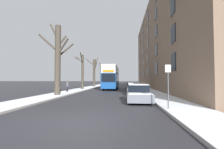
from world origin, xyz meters
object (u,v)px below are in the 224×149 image
(parked_car_1, at_px, (134,89))
(double_decker_bus, at_px, (111,76))
(bare_tree_left_1, at_px, (82,71))
(bare_tree_left_3, at_px, (101,75))
(parked_car_3, at_px, (130,85))
(bare_tree_left_2, at_px, (94,71))
(pedestrian_left_sidewalk, at_px, (67,86))
(parked_car_0, at_px, (138,93))
(street_sign_post, at_px, (168,84))
(bare_tree_left_0, at_px, (58,57))
(parked_car_2, at_px, (132,87))

(parked_car_1, bearing_deg, double_decker_bus, 110.09)
(parked_car_1, bearing_deg, bare_tree_left_1, 139.52)
(bare_tree_left_1, bearing_deg, bare_tree_left_3, 89.39)
(parked_car_1, bearing_deg, parked_car_3, 90.00)
(bare_tree_left_2, distance_m, pedestrian_left_sidewalk, 16.66)
(parked_car_0, bearing_deg, double_decker_bus, 102.95)
(bare_tree_left_3, bearing_deg, street_sign_post, -75.12)
(parked_car_0, bearing_deg, pedestrian_left_sidewalk, 140.70)
(bare_tree_left_1, bearing_deg, parked_car_0, -57.07)
(bare_tree_left_0, distance_m, parked_car_3, 17.26)
(bare_tree_left_3, xyz_separation_m, parked_car_0, (8.49, -33.31, -2.73))
(bare_tree_left_1, relative_size, parked_car_1, 1.47)
(pedestrian_left_sidewalk, bearing_deg, parked_car_2, -92.41)
(bare_tree_left_2, bearing_deg, bare_tree_left_1, -90.00)
(bare_tree_left_0, height_order, parked_car_1, bare_tree_left_0)
(parked_car_1, height_order, parked_car_2, parked_car_2)
(double_decker_bus, relative_size, parked_car_2, 2.65)
(bare_tree_left_2, height_order, street_sign_post, bare_tree_left_2)
(bare_tree_left_3, relative_size, parked_car_0, 1.58)
(double_decker_bus, distance_m, parked_car_3, 4.43)
(bare_tree_left_0, height_order, pedestrian_left_sidewalk, bare_tree_left_0)
(bare_tree_left_1, distance_m, double_decker_bus, 5.76)
(double_decker_bus, height_order, parked_car_2, double_decker_bus)
(parked_car_0, height_order, parked_car_3, parked_car_3)
(bare_tree_left_1, xyz_separation_m, bare_tree_left_2, (0.00, 10.38, 0.50))
(parked_car_0, distance_m, street_sign_post, 4.18)
(parked_car_0, height_order, pedestrian_left_sidewalk, pedestrian_left_sidewalk)
(bare_tree_left_2, xyz_separation_m, parked_car_3, (8.70, -6.02, -3.24))
(bare_tree_left_0, bearing_deg, street_sign_post, -35.46)
(parked_car_0, relative_size, street_sign_post, 1.66)
(bare_tree_left_2, xyz_separation_m, parked_car_0, (8.70, -23.81, -3.25))
(bare_tree_left_2, height_order, pedestrian_left_sidewalk, bare_tree_left_2)
(parked_car_0, distance_m, parked_car_2, 11.50)
(double_decker_bus, height_order, parked_car_1, double_decker_bus)
(parked_car_1, xyz_separation_m, street_sign_post, (1.39, -9.85, 0.89))
(parked_car_3, bearing_deg, bare_tree_left_1, -153.42)
(pedestrian_left_sidewalk, bearing_deg, parked_car_1, -125.51)
(parked_car_2, bearing_deg, bare_tree_left_1, 167.45)
(bare_tree_left_2, distance_m, double_decker_bus, 9.23)
(bare_tree_left_1, height_order, bare_tree_left_3, bare_tree_left_3)
(parked_car_2, bearing_deg, bare_tree_left_2, 125.24)
(pedestrian_left_sidewalk, bearing_deg, bare_tree_left_0, 160.48)
(bare_tree_left_2, height_order, parked_car_1, bare_tree_left_2)
(double_decker_bus, bearing_deg, parked_car_1, -69.91)
(bare_tree_left_1, height_order, pedestrian_left_sidewalk, bare_tree_left_1)
(bare_tree_left_3, relative_size, parked_car_2, 1.77)
(parked_car_0, xyz_separation_m, parked_car_2, (0.00, 11.50, 0.02))
(bare_tree_left_3, bearing_deg, bare_tree_left_2, -91.28)
(bare_tree_left_0, distance_m, pedestrian_left_sidewalk, 5.36)
(bare_tree_left_1, xyz_separation_m, parked_car_1, (8.70, -7.43, -2.75))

